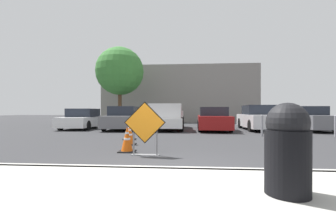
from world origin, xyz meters
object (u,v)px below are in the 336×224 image
object	(u,v)px
traffic_cone_nearest	(127,139)
traffic_cone_third	(130,132)
parked_car_fourth	(258,118)
road_closed_sign	(145,127)
traffic_cone_second	(130,135)
parked_car_second	(124,119)
trash_bin	(287,148)
pickup_truck	(167,118)
bollard_nearest	(262,125)
bollard_third	(336,125)
parked_car_fifth	(307,119)
parked_car_nearest	(83,119)
bollard_second	(298,125)
parked_car_third	(213,120)

from	to	relation	value
traffic_cone_nearest	traffic_cone_third	distance (m)	2.86
parked_car_fourth	road_closed_sign	bearing A→B (deg)	58.05
traffic_cone_second	parked_car_second	size ratio (longest dim) A/B	0.15
parked_car_second	trash_bin	distance (m)	12.78
road_closed_sign	pickup_truck	bearing A→B (deg)	90.58
bollard_nearest	bollard_third	xyz separation A→B (m)	(3.31, 0.00, -0.00)
road_closed_sign	trash_bin	bearing A→B (deg)	-51.45
traffic_cone_third	parked_car_fifth	world-z (taller)	parked_car_fifth
parked_car_nearest	bollard_third	bearing A→B (deg)	163.31
parked_car_second	bollard_second	xyz separation A→B (m)	(9.36, -3.62, -0.17)
parked_car_fifth	trash_bin	xyz separation A→B (m)	(-6.23, -11.56, 0.04)
pickup_truck	parked_car_second	bearing A→B (deg)	-3.27
parked_car_nearest	parked_car_third	xyz separation A→B (m)	(8.70, -0.70, 0.04)
traffic_cone_nearest	bollard_third	world-z (taller)	bollard_third
parked_car_second	pickup_truck	world-z (taller)	pickup_truck
trash_bin	bollard_second	world-z (taller)	trash_bin
parked_car_nearest	parked_car_fourth	world-z (taller)	parked_car_fourth
road_closed_sign	bollard_second	bearing A→B (deg)	38.06
road_closed_sign	bollard_second	size ratio (longest dim) A/B	1.46
road_closed_sign	bollard_nearest	bearing A→B (deg)	46.61
traffic_cone_nearest	trash_bin	world-z (taller)	trash_bin
bollard_nearest	bollard_third	bearing A→B (deg)	0.00
road_closed_sign	parked_car_fourth	xyz separation A→B (m)	(5.72, 8.68, -0.05)
bollard_third	traffic_cone_nearest	bearing A→B (deg)	-152.71
pickup_truck	bollard_second	size ratio (longest dim) A/B	5.22
road_closed_sign	pickup_truck	distance (m)	8.43
traffic_cone_second	traffic_cone_third	distance (m)	1.44
traffic_cone_nearest	traffic_cone_second	xyz separation A→B (m)	(-0.26, 1.39, -0.02)
pickup_truck	traffic_cone_second	bearing A→B (deg)	83.13
traffic_cone_second	bollard_nearest	size ratio (longest dim) A/B	0.70
traffic_cone_third	pickup_truck	size ratio (longest dim) A/B	0.13
parked_car_nearest	parked_car_fourth	distance (m)	11.60
traffic_cone_nearest	parked_car_second	distance (m)	8.43
traffic_cone_nearest	traffic_cone_second	bearing A→B (deg)	100.75
traffic_cone_third	parked_car_nearest	bearing A→B (deg)	129.97
parked_car_fourth	bollard_third	size ratio (longest dim) A/B	4.40
road_closed_sign	traffic_cone_third	distance (m)	3.57
traffic_cone_third	parked_car_nearest	size ratio (longest dim) A/B	0.16
pickup_truck	parked_car_fourth	size ratio (longest dim) A/B	1.16
traffic_cone_third	trash_bin	bearing A→B (deg)	-59.98
bollard_nearest	trash_bin	bearing A→B (deg)	-106.29
parked_car_third	bollard_nearest	xyz separation A→B (m)	(1.90, -3.13, -0.12)
traffic_cone_nearest	parked_car_third	world-z (taller)	parked_car_third
traffic_cone_third	trash_bin	world-z (taller)	trash_bin
traffic_cone_nearest	traffic_cone_second	size ratio (longest dim) A/B	1.06
traffic_cone_second	traffic_cone_nearest	bearing A→B (deg)	-79.25
road_closed_sign	pickup_truck	world-z (taller)	pickup_truck
parked_car_second	parked_car_fourth	distance (m)	8.70
parked_car_second	bollard_nearest	bearing A→B (deg)	151.86
parked_car_second	parked_car_fourth	world-z (taller)	parked_car_fourth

